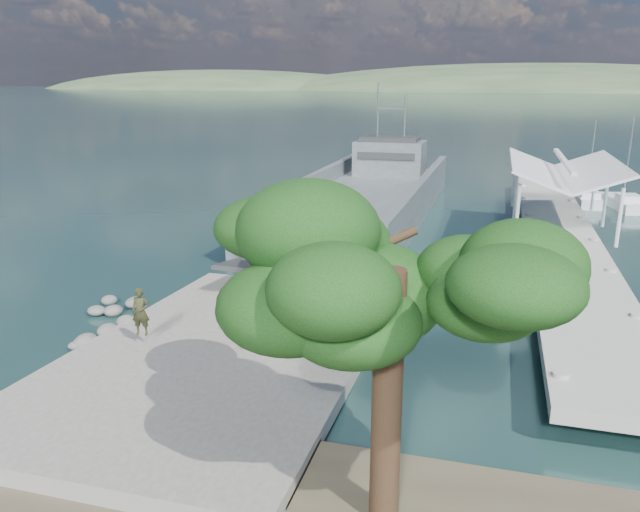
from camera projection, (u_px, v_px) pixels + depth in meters
The scene contains 11 objects.
ground at pixel (238, 346), 23.98m from camera, with size 1400.00×1400.00×0.00m, color #173736.
boat_ramp at pixel (227, 351), 22.98m from camera, with size 10.00×18.00×0.50m, color gray.
shoreline_rocks at pixel (105, 325), 26.05m from camera, with size 3.20×5.60×0.90m, color slate, non-canonical shape.
distant_headlands at pixel (551, 91), 529.36m from camera, with size 1000.00×240.00×48.00m, color #31482D, non-canonical shape.
pier at pixel (559, 222), 37.53m from camera, with size 6.40×44.00×6.10m.
landing_craft at pixel (364, 205), 46.27m from camera, with size 9.34×35.09×10.38m.
military_truck at pixel (286, 273), 25.64m from camera, with size 4.07×7.67×3.41m.
soldier at pixel (142, 322), 22.70m from camera, with size 0.65×0.43×1.78m, color #23301B.
sailboat_near at pixel (623, 203), 49.36m from camera, with size 2.85×6.24×7.33m.
sailboat_far at pixel (587, 200), 50.97m from camera, with size 1.88×5.76×6.94m.
overhang_tree at pixel (369, 269), 13.13m from camera, with size 8.31×7.66×7.55m.
Camera 1 is at (9.02, -20.42, 9.93)m, focal length 35.00 mm.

